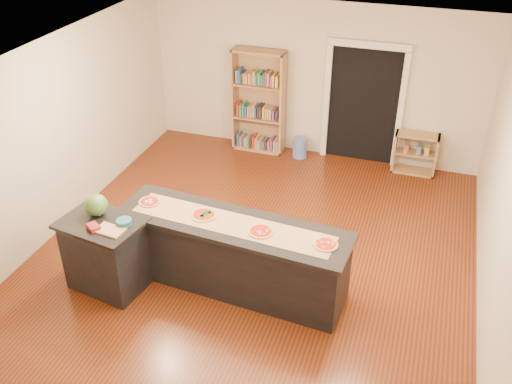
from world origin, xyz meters
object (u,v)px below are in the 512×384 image
(side_counter, at_px, (106,254))
(watermelon, at_px, (96,205))
(low_shelf, at_px, (415,153))
(kitchen_island, at_px, (233,255))
(bookshelf, at_px, (259,102))
(waste_bin, at_px, (300,147))

(side_counter, xyz_separation_m, watermelon, (-0.12, 0.13, 0.64))
(side_counter, bearing_deg, low_shelf, 60.38)
(kitchen_island, distance_m, bookshelf, 3.98)
(side_counter, height_order, waste_bin, side_counter)
(bookshelf, relative_size, watermelon, 6.72)
(side_counter, xyz_separation_m, bookshelf, (0.63, 4.35, 0.45))
(kitchen_island, distance_m, side_counter, 1.62)
(waste_bin, height_order, watermelon, watermelon)
(bookshelf, distance_m, waste_bin, 1.13)
(bookshelf, relative_size, waste_bin, 5.06)
(waste_bin, distance_m, watermelon, 4.54)
(kitchen_island, height_order, waste_bin, kitchen_island)
(bookshelf, bearing_deg, low_shelf, 0.23)
(watermelon, bearing_deg, waste_bin, 69.22)
(kitchen_island, relative_size, side_counter, 2.96)
(waste_bin, relative_size, watermelon, 1.33)
(bookshelf, distance_m, watermelon, 4.29)
(kitchen_island, height_order, side_counter, side_counter)
(watermelon, bearing_deg, kitchen_island, 12.61)
(kitchen_island, bearing_deg, low_shelf, 67.64)
(kitchen_island, distance_m, waste_bin, 3.79)
(side_counter, distance_m, low_shelf, 5.60)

